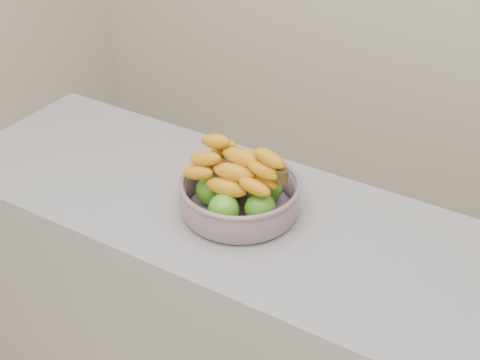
# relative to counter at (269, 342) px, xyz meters

# --- Properties ---
(counter) EXTENTS (2.00, 0.60, 0.90)m
(counter) POSITION_rel_counter_xyz_m (0.00, 0.00, 0.00)
(counter) COLOR #929299
(counter) RESTS_ON ground
(fruit_bowl) EXTENTS (0.32, 0.32, 0.19)m
(fruit_bowl) POSITION_rel_counter_xyz_m (-0.10, 0.00, 0.51)
(fruit_bowl) COLOR #8696A1
(fruit_bowl) RESTS_ON counter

